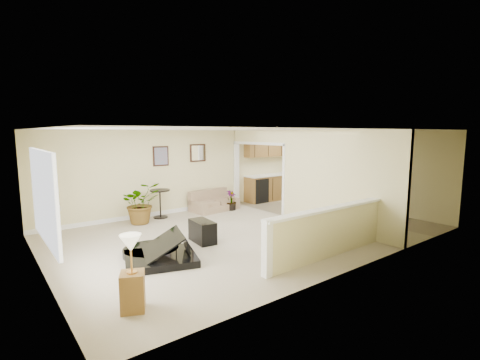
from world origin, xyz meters
TOP-DOWN VIEW (x-y plane):
  - floor at (0.00, 0.00)m, footprint 9.00×9.00m
  - back_wall at (0.00, 3.00)m, footprint 9.00×0.04m
  - front_wall at (0.00, -3.00)m, footprint 9.00×0.04m
  - left_wall at (-4.50, 0.00)m, footprint 0.04×6.00m
  - right_wall at (4.50, 0.00)m, footprint 0.04×6.00m
  - ceiling at (0.00, 0.00)m, footprint 9.00×6.00m
  - kitchen_vinyl at (3.15, 0.00)m, footprint 2.70×6.00m
  - interior_partition at (1.80, 0.25)m, footprint 0.18×5.99m
  - pony_half_wall at (0.08, -2.30)m, footprint 3.42×0.22m
  - left_window at (-4.49, -0.50)m, footprint 0.05×2.15m
  - wall_art_left at (-0.95, 2.97)m, footprint 0.48×0.04m
  - wall_mirror at (0.30, 2.97)m, footprint 0.55×0.04m
  - kitchen_cabinets at (3.19, 2.73)m, footprint 2.36×0.65m
  - piano at (-2.67, -0.44)m, footprint 1.77×1.76m
  - piano_bench at (-1.37, -0.00)m, footprint 0.44×0.76m
  - loveseat at (0.61, 2.58)m, footprint 1.53×0.97m
  - accent_table at (-1.16, 2.65)m, footprint 0.56×0.56m
  - palm_plant at (-1.83, 2.40)m, footprint 1.07×0.95m
  - small_plant at (1.05, 2.25)m, footprint 0.42×0.42m
  - lamp_stand at (-3.71, -2.02)m, footprint 0.42×0.42m

SIDE VIEW (x-z plane):
  - floor at x=0.00m, z-range 0.00..0.00m
  - kitchen_vinyl at x=3.15m, z-range 0.00..0.01m
  - piano_bench at x=-1.37m, z-range 0.00..0.49m
  - small_plant at x=1.05m, z-range -0.05..0.57m
  - loveseat at x=0.61m, z-range -0.10..0.73m
  - lamp_stand at x=-3.71m, z-range -0.08..0.99m
  - piano at x=-2.67m, z-range -0.10..1.12m
  - pony_half_wall at x=0.08m, z-range 0.02..1.02m
  - accent_table at x=-1.16m, z-range 0.11..0.93m
  - palm_plant at x=-1.83m, z-range -0.01..1.11m
  - kitchen_cabinets at x=3.19m, z-range -0.29..2.03m
  - interior_partition at x=1.80m, z-range -0.03..2.47m
  - back_wall at x=0.00m, z-range 0.00..2.50m
  - front_wall at x=0.00m, z-range 0.00..2.50m
  - left_wall at x=-4.50m, z-range 0.00..2.50m
  - right_wall at x=4.50m, z-range 0.00..2.50m
  - left_window at x=-4.49m, z-range 0.73..2.17m
  - wall_art_left at x=-0.95m, z-range 1.46..2.04m
  - wall_mirror at x=0.30m, z-range 1.52..2.08m
  - ceiling at x=0.00m, z-range 2.48..2.52m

